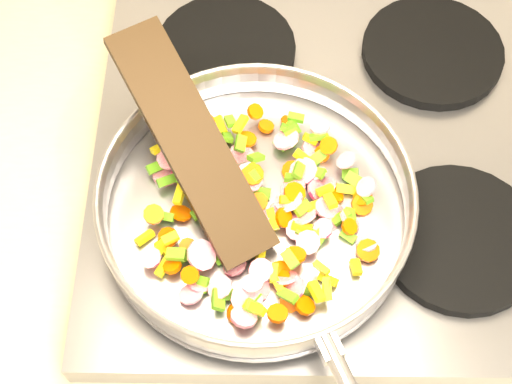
{
  "coord_description": "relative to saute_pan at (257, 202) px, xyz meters",
  "views": [
    {
      "loc": [
        -0.79,
        1.16,
        1.69
      ],
      "look_at": [
        -0.8,
        1.55,
        1.01
      ],
      "focal_mm": 50.0,
      "sensor_mm": 36.0,
      "label": 1
    }
  ],
  "objects": [
    {
      "name": "grate_fl",
      "position": [
        -0.05,
        -0.02,
        -0.04
      ],
      "size": [
        0.19,
        0.19,
        0.02
      ],
      "primitive_type": "cylinder",
      "color": "black",
      "rests_on": "cooktop"
    },
    {
      "name": "wooden_spatula",
      "position": [
        -0.07,
        0.05,
        0.04
      ],
      "size": [
        0.2,
        0.28,
        0.11
      ],
      "primitive_type": "cube",
      "rotation": [
        0.0,
        -0.34,
        2.11
      ],
      "color": "black",
      "rests_on": "saute_pan"
    },
    {
      "name": "grate_br",
      "position": [
        0.23,
        0.26,
        -0.04
      ],
      "size": [
        0.19,
        0.19,
        0.02
      ],
      "primitive_type": "cylinder",
      "color": "black",
      "rests_on": "cooktop"
    },
    {
      "name": "grate_fr",
      "position": [
        0.23,
        -0.02,
        -0.04
      ],
      "size": [
        0.19,
        0.19,
        0.02
      ],
      "primitive_type": "cylinder",
      "color": "black",
      "rests_on": "cooktop"
    },
    {
      "name": "grate_bl",
      "position": [
        -0.05,
        0.26,
        -0.04
      ],
      "size": [
        0.19,
        0.19,
        0.02
      ],
      "primitive_type": "cylinder",
      "color": "black",
      "rests_on": "cooktop"
    },
    {
      "name": "cooktop",
      "position": [
        0.09,
        0.12,
        -0.07
      ],
      "size": [
        0.6,
        0.6,
        0.04
      ],
      "primitive_type": "cube",
      "color": "#939399",
      "rests_on": "counter_top"
    },
    {
      "name": "saute_pan",
      "position": [
        0.0,
        0.0,
        0.0
      ],
      "size": [
        0.4,
        0.54,
        0.06
      ],
      "rotation": [
        0.0,
        0.0,
        0.41
      ],
      "color": "#9E9EA5",
      "rests_on": "grate_fl"
    },
    {
      "name": "vegetable_heap",
      "position": [
        0.0,
        -0.0,
        -0.01
      ],
      "size": [
        0.28,
        0.3,
        0.05
      ],
      "color": "#519617",
      "rests_on": "saute_pan"
    }
  ]
}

